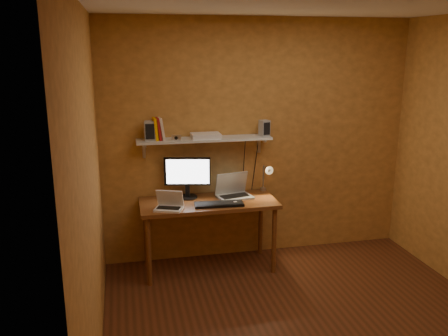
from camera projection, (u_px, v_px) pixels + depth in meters
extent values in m
cube|color=#582916|center=(310.00, 329.00, 3.98)|extent=(3.40, 3.20, 0.02)
cube|color=silver|center=(326.00, 0.00, 3.33)|extent=(3.40, 3.20, 0.02)
cube|color=#C8873D|center=(258.00, 140.00, 5.18)|extent=(3.40, 0.02, 2.60)
cube|color=#C8873D|center=(88.00, 193.00, 3.30)|extent=(0.02, 3.20, 2.60)
cube|color=brown|center=(208.00, 203.00, 4.88)|extent=(1.40, 0.60, 0.04)
cylinder|color=brown|center=(149.00, 252.00, 4.61)|extent=(0.05, 0.05, 0.71)
cylinder|color=brown|center=(274.00, 240.00, 4.88)|extent=(0.05, 0.05, 0.71)
cylinder|color=brown|center=(146.00, 233.00, 5.07)|extent=(0.05, 0.05, 0.71)
cylinder|color=brown|center=(261.00, 224.00, 5.33)|extent=(0.05, 0.05, 0.71)
cube|color=silver|center=(205.00, 139.00, 4.90)|extent=(1.40, 0.25, 0.02)
cube|color=silver|center=(144.00, 149.00, 4.90)|extent=(0.03, 0.03, 0.18)
cube|color=silver|center=(259.00, 144.00, 5.16)|extent=(0.03, 0.03, 0.18)
cylinder|color=black|center=(188.00, 197.00, 4.99)|extent=(0.24, 0.24, 0.01)
cube|color=black|center=(188.00, 190.00, 4.97)|extent=(0.05, 0.05, 0.15)
cube|color=black|center=(187.00, 171.00, 4.92)|extent=(0.48, 0.13, 0.30)
cube|color=white|center=(187.00, 172.00, 4.90)|extent=(0.43, 0.09, 0.26)
cube|color=#999CA1|center=(235.00, 197.00, 4.98)|extent=(0.39, 0.31, 0.02)
cube|color=black|center=(235.00, 196.00, 4.98)|extent=(0.32, 0.19, 0.00)
cube|color=#999CA1|center=(231.00, 183.00, 5.03)|extent=(0.36, 0.15, 0.24)
cube|color=#163047|center=(231.00, 183.00, 5.03)|extent=(0.31, 0.12, 0.20)
cube|color=white|center=(169.00, 209.00, 4.61)|extent=(0.31, 0.26, 0.02)
cube|color=black|center=(169.00, 208.00, 4.61)|extent=(0.24, 0.17, 0.00)
cube|color=white|center=(170.00, 198.00, 4.64)|extent=(0.27, 0.17, 0.17)
cube|color=black|center=(170.00, 198.00, 4.64)|extent=(0.24, 0.14, 0.14)
cube|color=black|center=(219.00, 204.00, 4.74)|extent=(0.50, 0.20, 0.03)
ellipsoid|color=white|center=(235.00, 203.00, 4.77)|extent=(0.10, 0.08, 0.03)
cube|color=silver|center=(263.00, 191.00, 5.24)|extent=(0.05, 0.06, 0.08)
cylinder|color=silver|center=(263.00, 178.00, 5.20)|extent=(0.02, 0.02, 0.28)
cylinder|color=silver|center=(266.00, 168.00, 5.09)|extent=(0.01, 0.16, 0.01)
cone|color=silver|center=(268.00, 169.00, 5.02)|extent=(0.09, 0.09, 0.09)
sphere|color=#FFE0A5|center=(269.00, 170.00, 5.00)|extent=(0.04, 0.04, 0.04)
cube|color=#999CA1|center=(150.00, 131.00, 4.76)|extent=(0.12, 0.12, 0.20)
cube|color=#999CA1|center=(264.00, 128.00, 5.00)|extent=(0.11, 0.11, 0.17)
cube|color=#ED9D00|center=(155.00, 129.00, 4.77)|extent=(0.05, 0.15, 0.23)
cube|color=maroon|center=(158.00, 129.00, 4.78)|extent=(0.06, 0.16, 0.23)
cube|color=beige|center=(161.00, 129.00, 4.79)|extent=(0.07, 0.16, 0.23)
cube|color=silver|center=(176.00, 138.00, 4.78)|extent=(0.10, 0.05, 0.06)
cylinder|color=black|center=(177.00, 138.00, 4.76)|extent=(0.04, 0.03, 0.03)
cube|color=white|center=(206.00, 136.00, 4.89)|extent=(0.30, 0.20, 0.05)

